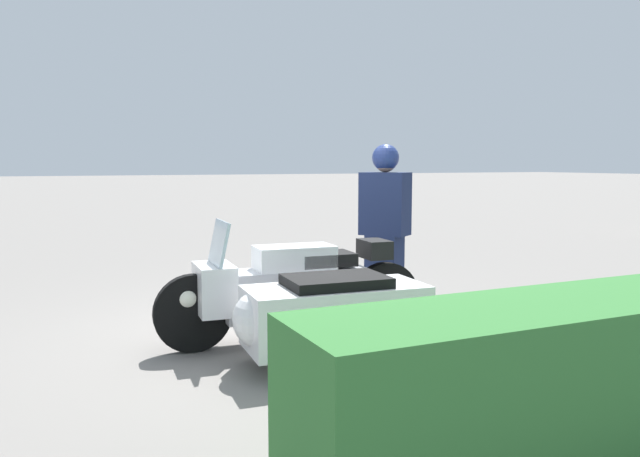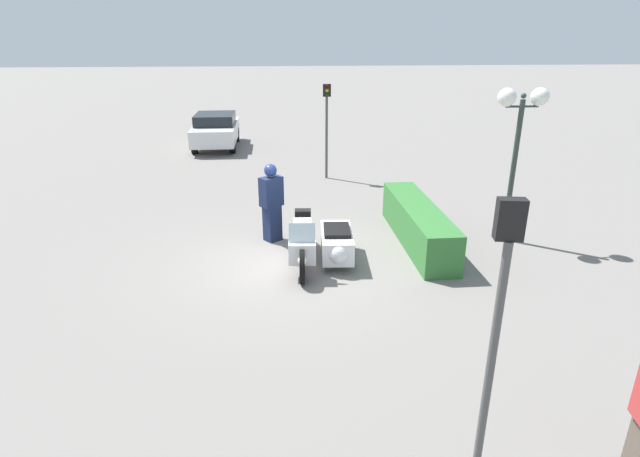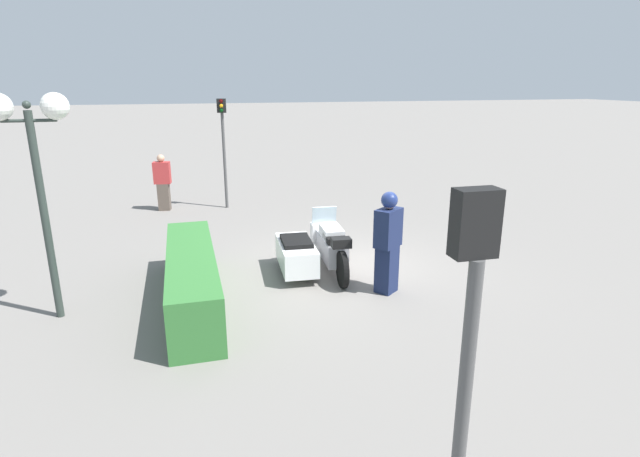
% 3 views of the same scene
% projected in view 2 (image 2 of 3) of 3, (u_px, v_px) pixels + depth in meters
% --- Properties ---
extents(ground_plane, '(160.00, 160.00, 0.00)m').
position_uv_depth(ground_plane, '(292.00, 262.00, 11.02)').
color(ground_plane, slate).
extents(police_motorcycle, '(2.61, 1.48, 1.18)m').
position_uv_depth(police_motorcycle, '(322.00, 243.00, 10.81)').
color(police_motorcycle, black).
rests_on(police_motorcycle, ground).
extents(officer_rider, '(0.56, 0.60, 1.90)m').
position_uv_depth(officer_rider, '(272.00, 201.00, 11.85)').
color(officer_rider, '#192347').
rests_on(officer_rider, ground).
extents(hedge_bush_curbside, '(4.09, 0.81, 0.93)m').
position_uv_depth(hedge_bush_curbside, '(418.00, 224.00, 11.93)').
color(hedge_bush_curbside, '#337033').
rests_on(hedge_bush_curbside, ground).
extents(twin_lamp_post, '(0.41, 1.17, 3.61)m').
position_uv_depth(twin_lamp_post, '(521.00, 117.00, 11.16)').
color(twin_lamp_post, '#2D3833').
rests_on(twin_lamp_post, ground).
extents(traffic_light_near, '(0.22, 0.28, 3.27)m').
position_uv_depth(traffic_light_near, '(498.00, 307.00, 4.91)').
color(traffic_light_near, '#4C4C4C').
rests_on(traffic_light_near, ground).
extents(traffic_light_far, '(0.23, 0.26, 3.20)m').
position_uv_depth(traffic_light_far, '(327.00, 117.00, 16.80)').
color(traffic_light_far, '#4C4C4C').
rests_on(traffic_light_far, ground).
extents(parked_car_background, '(4.14, 1.81, 1.49)m').
position_uv_depth(parked_car_background, '(216.00, 130.00, 22.17)').
color(parked_car_background, silver).
rests_on(parked_car_background, ground).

